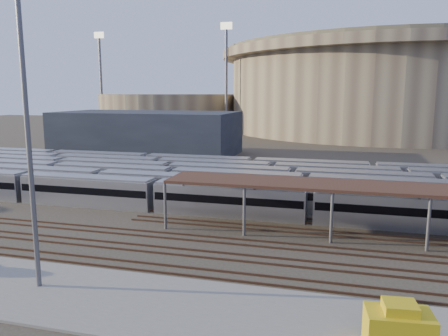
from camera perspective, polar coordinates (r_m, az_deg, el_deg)
name	(u,v)px	position (r m, az deg, el deg)	size (l,w,h in m)	color
ground	(236,239)	(43.91, 1.52, -9.24)	(420.00, 420.00, 0.00)	#383026
apron	(115,300)	(32.57, -14.04, -16.36)	(50.00, 9.00, 0.20)	gray
subway_trains	(276,185)	(60.78, 6.79, -2.19)	(122.90, 23.90, 3.60)	#B2B2B7
empty_tracks	(222,256)	(39.33, -0.22, -11.40)	(170.00, 9.62, 0.18)	#4C3323
stadium	(385,88)	(181.05, 20.24, 9.81)	(124.00, 124.00, 32.50)	gray
secondary_arena	(169,111)	(184.24, -7.22, 7.36)	(56.00, 56.00, 14.00)	gray
service_building	(147,133)	(105.75, -10.02, 4.53)	(42.00, 20.00, 10.00)	#1E232D
floodlight_0	(226,75)	(155.67, 0.30, 12.05)	(4.00, 1.00, 38.40)	#5C5B60
floodlight_1	(101,78)	(186.37, -15.78, 11.30)	(4.00, 1.00, 38.40)	#5C5B60
floodlight_3	(298,79)	(201.46, 9.65, 11.38)	(4.00, 1.00, 38.40)	#5C5B60
yard_light_pole	(28,137)	(33.49, -24.22, 3.74)	(0.81, 0.36, 21.96)	#5C5B60
yellow_equipment	(398,331)	(27.48, 21.83, -19.14)	(3.55, 2.22, 2.22)	gold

